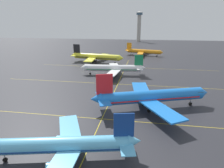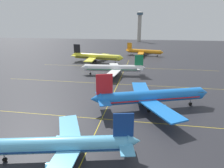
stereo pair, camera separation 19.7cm
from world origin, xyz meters
name	(u,v)px [view 1 (the left image)]	position (x,y,z in m)	size (l,w,h in m)	color
airliner_front_gate	(62,145)	(-4.18, 13.76, 3.56)	(33.28, 28.27, 10.42)	#5BB7E5
airliner_second_row	(151,96)	(14.54, 43.03, 4.32)	(39.47, 33.81, 12.66)	blue
airliner_third_row	(113,68)	(-4.66, 84.00, 3.76)	(35.48, 30.46, 11.02)	white
airliner_far_left_stand	(96,57)	(-21.77, 115.31, 4.17)	(39.23, 33.45, 12.22)	yellow
airliner_far_right_stand	(143,51)	(10.29, 150.86, 3.48)	(32.51, 27.65, 10.20)	orange
taxiway_markings	(111,98)	(0.00, 50.56, 0.00)	(110.27, 154.17, 0.01)	yellow
control_tower	(139,24)	(1.79, 271.67, 23.50)	(8.82, 8.82, 40.79)	#ADA89E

